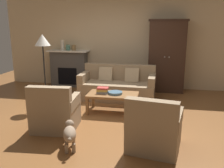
% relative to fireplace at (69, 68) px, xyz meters
% --- Properties ---
extents(ground_plane, '(9.60, 9.60, 0.00)m').
position_rel_fireplace_xyz_m(ground_plane, '(1.55, -2.30, -0.57)').
color(ground_plane, brown).
extents(back_wall, '(7.20, 0.10, 2.80)m').
position_rel_fireplace_xyz_m(back_wall, '(1.55, 0.25, 0.83)').
color(back_wall, beige).
rests_on(back_wall, ground).
extents(fireplace, '(1.26, 0.48, 1.12)m').
position_rel_fireplace_xyz_m(fireplace, '(0.00, 0.00, 0.00)').
color(fireplace, '#4C4947').
rests_on(fireplace, ground).
extents(armoire, '(1.06, 0.57, 2.03)m').
position_rel_fireplace_xyz_m(armoire, '(2.95, -0.08, 0.45)').
color(armoire, '#382319').
rests_on(armoire, ground).
extents(couch, '(1.94, 0.90, 0.86)m').
position_rel_fireplace_xyz_m(couch, '(1.71, -1.06, -0.25)').
color(couch, '#937A5B').
rests_on(couch, ground).
extents(coffee_table, '(1.10, 0.60, 0.42)m').
position_rel_fireplace_xyz_m(coffee_table, '(1.77, -2.09, -0.20)').
color(coffee_table, olive).
rests_on(coffee_table, ground).
extents(fruit_bowl, '(0.31, 0.31, 0.05)m').
position_rel_fireplace_xyz_m(fruit_bowl, '(1.82, -2.09, -0.12)').
color(fruit_bowl, slate).
rests_on(fruit_bowl, coffee_table).
extents(book_stack, '(0.25, 0.18, 0.13)m').
position_rel_fireplace_xyz_m(book_stack, '(1.54, -2.09, -0.08)').
color(book_stack, gray).
rests_on(book_stack, coffee_table).
extents(mantel_vase_cream, '(0.11, 0.11, 0.31)m').
position_rel_fireplace_xyz_m(mantel_vase_cream, '(-0.18, -0.02, 0.71)').
color(mantel_vase_cream, beige).
rests_on(mantel_vase_cream, fireplace).
extents(mantel_vase_jade, '(0.13, 0.13, 0.17)m').
position_rel_fireplace_xyz_m(mantel_vase_jade, '(0.00, -0.02, 0.63)').
color(mantel_vase_jade, slate).
rests_on(mantel_vase_jade, fireplace).
extents(mantel_vase_bronze, '(0.13, 0.13, 0.16)m').
position_rel_fireplace_xyz_m(mantel_vase_bronze, '(0.18, -0.02, 0.63)').
color(mantel_vase_bronze, olive).
rests_on(mantel_vase_bronze, fireplace).
extents(armchair_near_left, '(0.83, 0.83, 0.88)m').
position_rel_fireplace_xyz_m(armchair_near_left, '(0.89, -3.17, -0.25)').
color(armchair_near_left, '#997F60').
rests_on(armchair_near_left, ground).
extents(armchair_near_right, '(0.89, 0.89, 0.88)m').
position_rel_fireplace_xyz_m(armchair_near_right, '(2.68, -3.60, -0.25)').
color(armchair_near_right, '#997F60').
rests_on(armchair_near_right, ground).
extents(floor_lamp, '(0.36, 0.36, 1.68)m').
position_rel_fireplace_xyz_m(floor_lamp, '(0.08, -1.84, 0.88)').
color(floor_lamp, black).
rests_on(floor_lamp, ground).
extents(dog, '(0.32, 0.55, 0.39)m').
position_rel_fireplace_xyz_m(dog, '(1.39, -3.80, -0.32)').
color(dog, gray).
rests_on(dog, ground).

